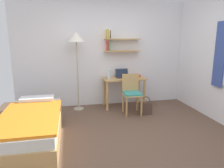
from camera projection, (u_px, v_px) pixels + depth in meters
ground_plane at (127, 139)px, 3.44m from camera, size 5.28×5.28×0.00m
wall_back at (106, 53)px, 5.10m from camera, size 4.40×0.27×2.60m
bed at (32, 126)px, 3.38m from camera, size 0.91×1.87×0.54m
desk at (124, 84)px, 5.02m from camera, size 1.00×0.53×0.72m
desk_chair at (132, 92)px, 4.59m from camera, size 0.42×0.44×0.88m
standing_lamp at (76, 42)px, 4.59m from camera, size 0.38×0.38×1.81m
laptop at (122, 75)px, 5.06m from camera, size 0.32×0.23×0.21m
water_bottle at (109, 75)px, 4.83m from camera, size 0.07×0.07×0.21m
book_stack at (137, 76)px, 5.02m from camera, size 0.17×0.25×0.08m
handbag at (146, 108)px, 4.56m from camera, size 0.28×0.11×0.41m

